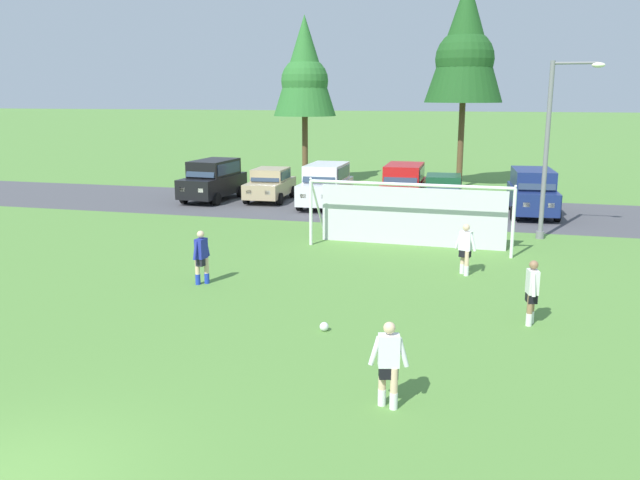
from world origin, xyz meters
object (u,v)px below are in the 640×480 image
object	(u,v)px
parked_car_slot_left	(270,184)
parked_car_slot_center_right	(443,192)
parked_car_slot_far_left	(213,180)
player_midfield_center	(532,293)
parked_car_slot_center	(404,185)
player_striker_near	(388,365)
soccer_ball	(324,327)
player_winger_left	(202,257)
street_lamp	(552,149)
player_defender_far	(465,249)
parked_car_slot_center_left	(326,185)
soccer_goal	(411,213)
parked_car_slot_right	(532,192)

from	to	relation	value
parked_car_slot_left	parked_car_slot_center_right	size ratio (longest dim) A/B	0.99
parked_car_slot_left	parked_car_slot_far_left	bearing A→B (deg)	-167.71
player_midfield_center	parked_car_slot_center	xyz separation A→B (m)	(-5.37, 16.35, 0.29)
player_striker_near	parked_car_slot_far_left	bearing A→B (deg)	121.08
soccer_ball	player_winger_left	bearing A→B (deg)	147.09
player_midfield_center	street_lamp	distance (m)	10.85
parked_car_slot_left	parked_car_slot_center_right	distance (m)	9.19
parked_car_slot_far_left	player_midfield_center	bearing A→B (deg)	-45.84
player_striker_near	street_lamp	size ratio (longest dim) A/B	0.24
parked_car_slot_far_left	soccer_ball	bearing A→B (deg)	-58.89
player_defender_far	parked_car_slot_center_left	world-z (taller)	parked_car_slot_center_left
parked_car_slot_center_left	soccer_ball	bearing A→B (deg)	-75.85
parked_car_slot_center_left	parked_car_slot_center_right	size ratio (longest dim) A/B	1.07
street_lamp	parked_car_slot_center_left	bearing A→B (deg)	153.45
soccer_goal	parked_car_slot_center_right	world-z (taller)	soccer_goal
player_defender_far	player_winger_left	xyz separation A→B (m)	(-7.59, -3.08, 0.00)
player_defender_far	parked_car_slot_far_left	world-z (taller)	parked_car_slot_far_left
player_striker_near	street_lamp	xyz separation A→B (m)	(3.78, 15.71, 2.72)
soccer_goal	parked_car_slot_center	distance (m)	8.70
parked_car_slot_left	parked_car_slot_center_left	distance (m)	3.54
parked_car_slot_far_left	player_winger_left	bearing A→B (deg)	-67.39
player_winger_left	parked_car_slot_center	distance (m)	15.68
player_striker_near	player_midfield_center	bearing A→B (deg)	62.61
player_defender_far	street_lamp	bearing A→B (deg)	65.28
player_midfield_center	parked_car_slot_center_left	bearing A→B (deg)	120.57
soccer_goal	parked_car_slot_center_right	bearing A→B (deg)	86.12
parked_car_slot_center_left	player_striker_near	bearing A→B (deg)	-72.75
soccer_ball	soccer_goal	bearing A→B (deg)	84.68
player_defender_far	parked_car_slot_center	distance (m)	12.60
soccer_goal	player_striker_near	bearing A→B (deg)	-84.67
parked_car_slot_center_right	street_lamp	distance (m)	7.62
soccer_goal	parked_car_slot_center	bearing A→B (deg)	99.45
soccer_goal	street_lamp	world-z (taller)	street_lamp
parked_car_slot_center_left	street_lamp	size ratio (longest dim) A/B	0.67
player_striker_near	player_winger_left	xyz separation A→B (m)	(-6.65, 6.45, 0.00)
parked_car_slot_center_right	street_lamp	world-z (taller)	street_lamp
player_winger_left	parked_car_slot_center_right	bearing A→B (deg)	68.00
parked_car_slot_center	player_defender_far	bearing A→B (deg)	-73.50
soccer_goal	player_striker_near	size ratio (longest dim) A/B	4.55
player_striker_near	player_defender_far	distance (m)	9.58
parked_car_slot_right	parked_car_slot_center	bearing A→B (deg)	173.85
player_striker_near	parked_car_slot_far_left	distance (m)	24.85
player_defender_far	street_lamp	world-z (taller)	street_lamp
parked_car_slot_center_right	player_winger_left	bearing A→B (deg)	-112.00
parked_car_slot_far_left	parked_car_slot_center_left	bearing A→B (deg)	-4.05
parked_car_slot_center_left	parked_car_slot_left	bearing A→B (deg)	161.78
soccer_goal	parked_car_slot_center_right	xyz separation A→B (m)	(0.56, 8.27, -0.42)
player_midfield_center	player_defender_far	xyz separation A→B (m)	(-1.79, 4.27, 0.00)
player_midfield_center	parked_car_slot_center_left	size ratio (longest dim) A/B	0.36
parked_car_slot_right	player_winger_left	bearing A→B (deg)	-125.00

